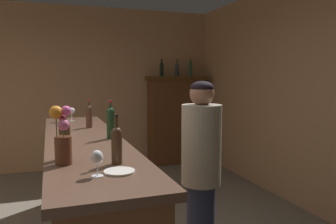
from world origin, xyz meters
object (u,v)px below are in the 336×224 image
at_px(bar_counter, 86,197).
at_px(display_cabinet, 176,118).
at_px(wine_bottle_merlot, 117,143).
at_px(wine_glass_mid, 71,111).
at_px(cheese_plate, 119,171).
at_px(wine_glass_front, 60,114).
at_px(display_bottle_center, 190,68).
at_px(wine_bottle_chardonnay, 111,121).
at_px(flower_arrangement, 62,137).
at_px(wine_bottle_pinot, 65,137).
at_px(wine_bottle_malbec, 89,115).
at_px(wine_glass_rear, 97,158).
at_px(display_bottle_left, 162,69).
at_px(bartender, 201,172).
at_px(display_bottle_midleft, 177,69).

relative_size(bar_counter, display_cabinet, 1.95).
height_order(bar_counter, wine_bottle_merlot, wine_bottle_merlot).
bearing_deg(wine_glass_mid, wine_bottle_merlot, -86.46).
bearing_deg(display_cabinet, cheese_plate, -115.08).
distance_m(wine_glass_front, display_bottle_center, 2.90).
bearing_deg(wine_bottle_chardonnay, wine_glass_front, 106.73).
xyz_separation_m(wine_glass_front, wine_glass_mid, (0.13, 0.06, 0.02)).
bearing_deg(display_bottle_center, flower_arrangement, -123.46).
bearing_deg(wine_glass_mid, flower_arrangement, -94.95).
bearing_deg(bar_counter, wine_bottle_pinot, -104.76).
xyz_separation_m(wine_bottle_malbec, cheese_plate, (-0.03, -1.73, -0.12)).
bearing_deg(flower_arrangement, wine_bottle_malbec, 77.67).
height_order(cheese_plate, display_bottle_center, display_bottle_center).
xyz_separation_m(display_cabinet, wine_glass_rear, (-1.95, -3.92, 0.33)).
relative_size(wine_bottle_pinot, wine_glass_rear, 2.26).
xyz_separation_m(wine_glass_rear, flower_arrangement, (-0.16, 0.31, 0.07)).
xyz_separation_m(wine_glass_rear, display_bottle_left, (1.67, 3.92, 0.57)).
distance_m(wine_glass_mid, flower_arrangement, 2.06).
xyz_separation_m(bar_counter, bartender, (0.80, -0.66, 0.33)).
bearing_deg(display_bottle_midleft, wine_glass_front, -142.19).
distance_m(wine_glass_mid, wine_glass_rear, 2.37).
distance_m(display_cabinet, flower_arrangement, 4.20).
distance_m(wine_bottle_pinot, wine_bottle_malbec, 1.34).
relative_size(flower_arrangement, cheese_plate, 2.07).
xyz_separation_m(cheese_plate, display_bottle_midleft, (1.83, 3.89, 0.65)).
xyz_separation_m(wine_bottle_merlot, wine_glass_mid, (-0.13, 2.15, -0.01)).
height_order(wine_bottle_merlot, wine_glass_rear, wine_bottle_merlot).
bearing_deg(wine_glass_mid, cheese_plate, -87.31).
xyz_separation_m(wine_glass_mid, display_bottle_left, (1.65, 1.55, 0.55)).
xyz_separation_m(wine_bottle_pinot, flower_arrangement, (-0.02, -0.14, 0.03)).
xyz_separation_m(wine_glass_mid, display_bottle_center, (2.21, 1.55, 0.56)).
xyz_separation_m(display_cabinet, wine_glass_mid, (-1.93, -1.55, 0.35)).
bearing_deg(wine_glass_rear, wine_glass_front, 92.85).
height_order(display_cabinet, bartender, display_cabinet).
distance_m(wine_bottle_pinot, display_bottle_left, 3.95).
xyz_separation_m(wine_bottle_merlot, display_bottle_left, (1.52, 3.70, 0.54)).
bearing_deg(bar_counter, bartender, -39.69).
relative_size(wine_bottle_chardonnay, flower_arrangement, 0.91).
bearing_deg(wine_bottle_pinot, wine_bottle_merlot, -38.72).
height_order(wine_bottle_chardonnay, bartender, bartender).
xyz_separation_m(wine_glass_front, cheese_plate, (0.24, -2.28, -0.09)).
distance_m(bar_counter, wine_bottle_pinot, 0.99).
bearing_deg(cheese_plate, bar_counter, 94.18).
bearing_deg(wine_bottle_chardonnay, flower_arrangement, -119.09).
xyz_separation_m(wine_bottle_merlot, wine_glass_rear, (-0.15, -0.22, -0.03)).
xyz_separation_m(display_cabinet, wine_glass_front, (-2.06, -1.61, 0.33)).
distance_m(wine_bottle_malbec, display_bottle_left, 2.69).
relative_size(display_cabinet, wine_bottle_merlot, 5.19).
bearing_deg(cheese_plate, wine_glass_rear, -165.68).
xyz_separation_m(wine_bottle_merlot, cheese_plate, (-0.02, -0.19, -0.12)).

